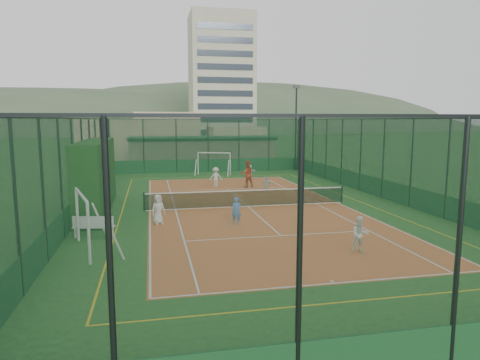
# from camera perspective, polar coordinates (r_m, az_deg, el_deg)

# --- Properties ---
(ground) EXTENTS (300.00, 300.00, 0.00)m
(ground) POSITION_cam_1_polar(r_m,az_deg,el_deg) (24.55, 1.03, -3.56)
(ground) COLOR #1A4D1D
(ground) RESTS_ON ground
(court_slab) EXTENTS (11.17, 23.97, 0.01)m
(court_slab) POSITION_cam_1_polar(r_m,az_deg,el_deg) (24.55, 1.03, -3.55)
(court_slab) COLOR #C9612C
(court_slab) RESTS_ON ground
(tennis_net) EXTENTS (11.67, 0.12, 1.06)m
(tennis_net) POSITION_cam_1_polar(r_m,az_deg,el_deg) (24.45, 1.03, -2.34)
(tennis_net) COLOR black
(tennis_net) RESTS_ON ground
(perimeter_fence) EXTENTS (18.12, 34.12, 5.00)m
(perimeter_fence) POSITION_cam_1_polar(r_m,az_deg,el_deg) (24.17, 1.05, 2.26)
(perimeter_fence) COLOR black
(perimeter_fence) RESTS_ON ground
(floodlight_ne) EXTENTS (0.60, 0.26, 8.25)m
(floodlight_ne) POSITION_cam_1_polar(r_m,az_deg,el_deg) (42.42, 7.45, 6.88)
(floodlight_ne) COLOR black
(floodlight_ne) RESTS_ON ground
(clubhouse) EXTENTS (15.20, 7.20, 3.15)m
(clubhouse) POSITION_cam_1_polar(r_m,az_deg,el_deg) (45.89, -5.09, 3.81)
(clubhouse) COLOR tan
(clubhouse) RESTS_ON ground
(apartment_tower) EXTENTS (15.00, 12.00, 30.00)m
(apartment_tower) POSITION_cam_1_polar(r_m,az_deg,el_deg) (107.34, -2.52, 13.41)
(apartment_tower) COLOR beige
(apartment_tower) RESTS_ON ground
(distant_hills) EXTENTS (200.00, 60.00, 24.00)m
(distant_hills) POSITION_cam_1_polar(r_m,az_deg,el_deg) (173.60, -10.09, 6.29)
(distant_hills) COLOR #384C33
(distant_hills) RESTS_ON ground
(hedge_left) EXTENTS (1.31, 8.73, 3.82)m
(hedge_left) POSITION_cam_1_polar(r_m,az_deg,el_deg) (24.39, -18.65, 0.49)
(hedge_left) COLOR black
(hedge_left) RESTS_ON ground
(white_bench) EXTENTS (1.78, 0.82, 0.97)m
(white_bench) POSITION_cam_1_polar(r_m,az_deg,el_deg) (19.19, -18.90, -5.82)
(white_bench) COLOR white
(white_bench) RESTS_ON ground
(futsal_goal_near) EXTENTS (3.52, 1.83, 2.18)m
(futsal_goal_near) POSITION_cam_1_polar(r_m,az_deg,el_deg) (17.13, -20.25, -5.44)
(futsal_goal_near) COLOR white
(futsal_goal_near) RESTS_ON ground
(futsal_goal_far) EXTENTS (3.19, 2.01, 1.99)m
(futsal_goal_far) POSITION_cam_1_polar(r_m,az_deg,el_deg) (38.61, -3.49, 2.17)
(futsal_goal_far) COLOR white
(futsal_goal_far) RESTS_ON ground
(child_near_left) EXTENTS (0.83, 0.73, 1.42)m
(child_near_left) POSITION_cam_1_polar(r_m,az_deg,el_deg) (20.69, -10.84, -3.86)
(child_near_left) COLOR white
(child_near_left) RESTS_ON court_slab
(child_near_mid) EXTENTS (0.50, 0.36, 1.30)m
(child_near_mid) POSITION_cam_1_polar(r_m,az_deg,el_deg) (20.27, -0.48, -4.13)
(child_near_mid) COLOR #4978CF
(child_near_mid) RESTS_ON court_slab
(child_near_right) EXTENTS (0.75, 0.63, 1.37)m
(child_near_right) POSITION_cam_1_polar(r_m,az_deg,el_deg) (16.63, 15.71, -7.03)
(child_near_right) COLOR white
(child_near_right) RESTS_ON court_slab
(child_far_left) EXTENTS (0.97, 0.60, 1.45)m
(child_far_left) POSITION_cam_1_polar(r_m,az_deg,el_deg) (31.64, -3.25, 0.40)
(child_far_left) COLOR white
(child_far_left) RESTS_ON court_slab
(child_far_right) EXTENTS (0.73, 0.40, 1.18)m
(child_far_right) POSITION_cam_1_polar(r_m,az_deg,el_deg) (28.57, 3.56, -0.71)
(child_far_right) COLOR silver
(child_far_right) RESTS_ON court_slab
(child_far_back) EXTENTS (1.12, 0.40, 1.19)m
(child_far_back) POSITION_cam_1_polar(r_m,az_deg,el_deg) (36.06, 1.32, 1.14)
(child_far_back) COLOR white
(child_far_back) RESTS_ON court_slab
(coach) EXTENTS (1.05, 0.88, 1.96)m
(coach) POSITION_cam_1_polar(r_m,az_deg,el_deg) (31.34, 0.95, 0.80)
(coach) COLOR #A92312
(coach) RESTS_ON court_slab
(tennis_balls) EXTENTS (4.99, 1.24, 0.07)m
(tennis_balls) POSITION_cam_1_polar(r_m,az_deg,el_deg) (25.21, -3.43, -3.17)
(tennis_balls) COLOR #CCE033
(tennis_balls) RESTS_ON court_slab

